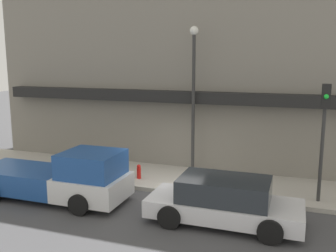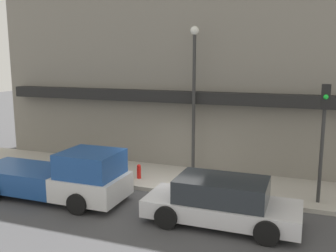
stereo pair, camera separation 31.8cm
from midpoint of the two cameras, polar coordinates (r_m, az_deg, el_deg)
name	(u,v)px [view 1 (the left image)]	position (r m, az deg, el deg)	size (l,w,h in m)	color
ground_plane	(166,194)	(14.26, -1.01, -10.31)	(80.00, 80.00, 0.00)	#424244
sidewalk	(179,179)	(15.66, 1.04, -8.11)	(36.00, 3.20, 0.16)	#ADA89E
building	(200,49)	(17.83, 4.31, 11.59)	(19.80, 3.80, 10.92)	gray
pickup_truck	(60,178)	(14.04, -16.74, -7.57)	(5.73, 2.16, 1.87)	silver
parked_car	(224,201)	(11.76, 7.76, -11.28)	(4.68, 2.08, 1.43)	silver
fire_hydrant	(139,171)	(15.49, -5.06, -6.92)	(0.17, 0.17, 0.59)	red
street_lamp	(194,85)	(15.59, 3.32, 6.30)	(0.36, 0.36, 6.15)	#2D2D2D
traffic_light	(324,123)	(13.34, 22.04, 0.49)	(0.28, 0.42, 4.04)	#2D2D2D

